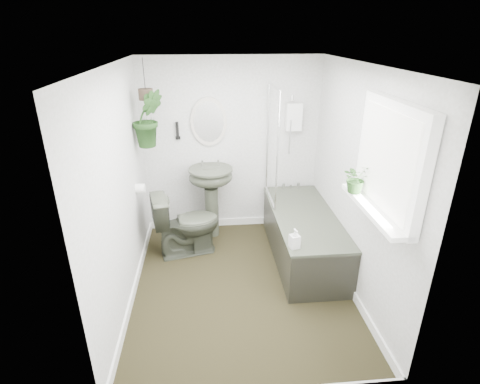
{
  "coord_description": "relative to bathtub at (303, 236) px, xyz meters",
  "views": [
    {
      "loc": [
        -0.32,
        -3.33,
        2.58
      ],
      "look_at": [
        0.0,
        0.15,
        1.05
      ],
      "focal_mm": 28.0,
      "sensor_mm": 36.0,
      "label": 1
    }
  ],
  "objects": [
    {
      "name": "floor",
      "position": [
        -0.8,
        -0.5,
        -0.3
      ],
      "size": [
        2.3,
        2.8,
        0.02
      ],
      "primitive_type": "cube",
      "color": "black",
      "rests_on": "ground"
    },
    {
      "name": "ceiling",
      "position": [
        -0.8,
        -0.5,
        2.02
      ],
      "size": [
        2.3,
        2.8,
        0.02
      ],
      "primitive_type": "cube",
      "color": "white",
      "rests_on": "ground"
    },
    {
      "name": "wall_back",
      "position": [
        -0.8,
        0.91,
        0.86
      ],
      "size": [
        2.3,
        0.02,
        2.3
      ],
      "primitive_type": "cube",
      "color": "silver",
      "rests_on": "ground"
    },
    {
      "name": "wall_front",
      "position": [
        -0.8,
        -1.91,
        0.86
      ],
      "size": [
        2.3,
        0.02,
        2.3
      ],
      "primitive_type": "cube",
      "color": "silver",
      "rests_on": "ground"
    },
    {
      "name": "wall_left",
      "position": [
        -1.96,
        -0.5,
        0.86
      ],
      "size": [
        0.02,
        2.8,
        2.3
      ],
      "primitive_type": "cube",
      "color": "silver",
      "rests_on": "ground"
    },
    {
      "name": "wall_right",
      "position": [
        0.36,
        -0.5,
        0.86
      ],
      "size": [
        0.02,
        2.8,
        2.3
      ],
      "primitive_type": "cube",
      "color": "silver",
      "rests_on": "ground"
    },
    {
      "name": "skirting",
      "position": [
        -0.8,
        -0.5,
        -0.24
      ],
      "size": [
        2.3,
        2.8,
        0.1
      ],
      "primitive_type": "cube",
      "color": "white",
      "rests_on": "floor"
    },
    {
      "name": "bathtub",
      "position": [
        0.0,
        0.0,
        0.0
      ],
      "size": [
        0.72,
        1.72,
        0.58
      ],
      "primitive_type": null,
      "color": "#383D30",
      "rests_on": "floor"
    },
    {
      "name": "bath_screen",
      "position": [
        -0.33,
        0.49,
        0.99
      ],
      "size": [
        0.04,
        0.72,
        1.4
      ],
      "primitive_type": null,
      "color": "silver",
      "rests_on": "bathtub"
    },
    {
      "name": "shower_box",
      "position": [
        0.0,
        0.84,
        1.26
      ],
      "size": [
        0.2,
        0.1,
        0.35
      ],
      "primitive_type": "cube",
      "color": "white",
      "rests_on": "wall_back"
    },
    {
      "name": "oval_mirror",
      "position": [
        -1.08,
        0.87,
        1.21
      ],
      "size": [
        0.46,
        0.03,
        0.62
      ],
      "primitive_type": "ellipsoid",
      "color": "beige",
      "rests_on": "wall_back"
    },
    {
      "name": "wall_sconce",
      "position": [
        -1.48,
        0.86,
        1.11
      ],
      "size": [
        0.04,
        0.04,
        0.22
      ],
      "primitive_type": "cylinder",
      "color": "black",
      "rests_on": "wall_back"
    },
    {
      "name": "toilet_roll_holder",
      "position": [
        -1.9,
        0.2,
        0.61
      ],
      "size": [
        0.11,
        0.11,
        0.11
      ],
      "primitive_type": "cylinder",
      "rotation": [
        0.0,
        1.57,
        0.0
      ],
      "color": "white",
      "rests_on": "wall_left"
    },
    {
      "name": "window_recess",
      "position": [
        0.29,
        -1.2,
        1.36
      ],
      "size": [
        0.08,
        1.0,
        0.9
      ],
      "primitive_type": "cube",
      "color": "white",
      "rests_on": "wall_right"
    },
    {
      "name": "window_sill",
      "position": [
        0.22,
        -1.2,
        0.94
      ],
      "size": [
        0.18,
        1.0,
        0.04
      ],
      "primitive_type": "cube",
      "color": "white",
      "rests_on": "wall_right"
    },
    {
      "name": "window_blinds",
      "position": [
        0.24,
        -1.2,
        1.36
      ],
      "size": [
        0.01,
        0.86,
        0.76
      ],
      "primitive_type": "cube",
      "color": "white",
      "rests_on": "wall_right"
    },
    {
      "name": "toilet",
      "position": [
        -1.4,
        0.23,
        0.11
      ],
      "size": [
        0.87,
        0.62,
        0.8
      ],
      "primitive_type": "imported",
      "rotation": [
        0.0,
        0.0,
        1.8
      ],
      "color": "#383D30",
      "rests_on": "floor"
    },
    {
      "name": "pedestal_sink",
      "position": [
        -1.08,
        0.65,
        0.19
      ],
      "size": [
        0.65,
        0.58,
        0.96
      ],
      "primitive_type": null,
      "rotation": [
        0.0,
        0.0,
        0.19
      ],
      "color": "#383D30",
      "rests_on": "floor"
    },
    {
      "name": "sill_plant",
      "position": [
        0.17,
        -0.9,
        1.09
      ],
      "size": [
        0.29,
        0.27,
        0.26
      ],
      "primitive_type": "imported",
      "rotation": [
        0.0,
        0.0,
        0.31
      ],
      "color": "black",
      "rests_on": "window_sill"
    },
    {
      "name": "hanging_plant",
      "position": [
        -1.77,
        0.45,
        1.36
      ],
      "size": [
        0.43,
        0.39,
        0.65
      ],
      "primitive_type": "imported",
      "rotation": [
        0.0,
        0.0,
        0.31
      ],
      "color": "black",
      "rests_on": "ceiling"
    },
    {
      "name": "soap_bottle",
      "position": [
        -0.29,
        -0.7,
        0.39
      ],
      "size": [
        0.11,
        0.11,
        0.2
      ],
      "primitive_type": "imported",
      "rotation": [
        0.0,
        0.0,
        0.24
      ],
      "color": "#252323",
      "rests_on": "bathtub"
    },
    {
      "name": "hanging_pot",
      "position": [
        -1.77,
        0.45,
        1.63
      ],
      "size": [
        0.16,
        0.16,
        0.12
      ],
      "primitive_type": "cylinder",
      "color": "#382B20",
      "rests_on": "ceiling"
    }
  ]
}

